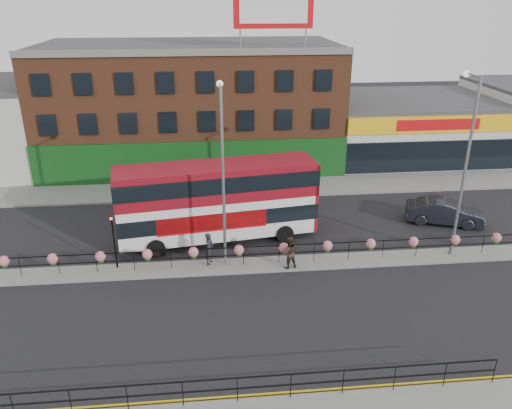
{
  "coord_description": "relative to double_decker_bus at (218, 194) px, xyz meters",
  "views": [
    {
      "loc": [
        -2.72,
        -24.35,
        14.22
      ],
      "look_at": [
        0.0,
        3.0,
        2.5
      ],
      "focal_mm": 35.0,
      "sensor_mm": 36.0,
      "label": 1
    }
  ],
  "objects": [
    {
      "name": "pedestrian_a",
      "position": [
        -0.63,
        -3.25,
        -1.92
      ],
      "size": [
        0.98,
        0.91,
        1.85
      ],
      "primitive_type": "imported",
      "rotation": [
        0.0,
        0.0,
        1.19
      ],
      "color": "black",
      "rests_on": "median"
    },
    {
      "name": "billboard",
      "position": [
        4.75,
        11.37,
        10.19
      ],
      "size": [
        6.0,
        0.29,
        4.4
      ],
      "color": "red",
      "rests_on": "brick_building"
    },
    {
      "name": "median_railing",
      "position": [
        2.25,
        -3.62,
        -1.95
      ],
      "size": [
        30.04,
        0.56,
        1.23
      ],
      "color": "black",
      "rests_on": "median"
    },
    {
      "name": "median",
      "position": [
        2.25,
        -3.62,
        -2.92
      ],
      "size": [
        60.0,
        1.6,
        0.15
      ],
      "primitive_type": "cube",
      "color": "gray",
      "rests_on": "ground"
    },
    {
      "name": "supermarket",
      "position": [
        18.25,
        16.29,
        -0.34
      ],
      "size": [
        15.0,
        12.25,
        5.3
      ],
      "color": "silver",
      "rests_on": "ground"
    },
    {
      "name": "double_decker_bus",
      "position": [
        0.0,
        0.0,
        0.0
      ],
      "size": [
        12.31,
        4.52,
        4.87
      ],
      "color": "white",
      "rests_on": "ground"
    },
    {
      "name": "yellow_line_outer",
      "position": [
        2.25,
        -13.5,
        -2.99
      ],
      "size": [
        60.0,
        0.1,
        0.01
      ],
      "primitive_type": "cube",
      "color": "gold",
      "rests_on": "ground"
    },
    {
      "name": "pedestrian_b",
      "position": [
        3.71,
        -4.17,
        -1.9
      ],
      "size": [
        1.19,
        1.07,
        1.88
      ],
      "primitive_type": "imported",
      "rotation": [
        0.0,
        0.0,
        3.34
      ],
      "color": "#33261F",
      "rests_on": "median"
    },
    {
      "name": "lamp_column_east",
      "position": [
        13.42,
        -3.26,
        3.22
      ],
      "size": [
        0.37,
        1.8,
        10.24
      ],
      "color": "gray",
      "rests_on": "median"
    },
    {
      "name": "yellow_line_inner",
      "position": [
        2.25,
        -13.32,
        -2.99
      ],
      "size": [
        60.0,
        0.1,
        0.01
      ],
      "primitive_type": "cube",
      "color": "gold",
      "rests_on": "ground"
    },
    {
      "name": "car",
      "position": [
        14.95,
        0.81,
        -2.17
      ],
      "size": [
        4.84,
        6.06,
        1.64
      ],
      "primitive_type": "imported",
      "rotation": [
        0.0,
        0.0,
        1.23
      ],
      "color": "black",
      "rests_on": "ground"
    },
    {
      "name": "brick_building",
      "position": [
        -1.75,
        16.34,
        2.13
      ],
      "size": [
        25.0,
        12.21,
        10.3
      ],
      "color": "brown",
      "rests_on": "ground"
    },
    {
      "name": "ground",
      "position": [
        2.25,
        -3.62,
        -2.99
      ],
      "size": [
        120.0,
        120.0,
        0.0
      ],
      "primitive_type": "plane",
      "color": "black",
      "rests_on": "ground"
    },
    {
      "name": "north_pavement",
      "position": [
        2.25,
        8.38,
        -2.92
      ],
      "size": [
        60.0,
        4.0,
        0.15
      ],
      "primitive_type": "cube",
      "color": "gray",
      "rests_on": "ground"
    },
    {
      "name": "traffic_light_median",
      "position": [
        -5.75,
        -3.22,
        -0.52
      ],
      "size": [
        0.15,
        0.28,
        3.65
      ],
      "color": "black",
      "rests_on": "median"
    },
    {
      "name": "lamp_column_west",
      "position": [
        0.24,
        -3.21,
        3.04
      ],
      "size": [
        0.36,
        1.74,
        9.93
      ],
      "color": "gray",
      "rests_on": "median"
    },
    {
      "name": "south_railing",
      "position": [
        0.25,
        -13.72,
        -2.03
      ],
      "size": [
        20.04,
        0.05,
        1.12
      ],
      "color": "black",
      "rests_on": "south_pavement"
    }
  ]
}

